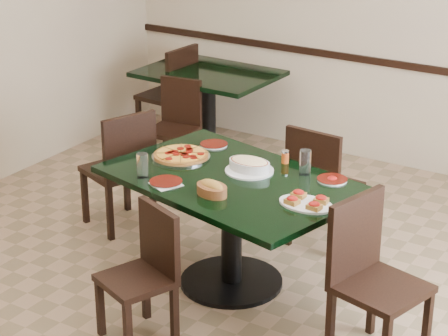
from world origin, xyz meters
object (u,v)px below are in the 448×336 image
Objects in this scene: pepperoni_pizza at (181,155)px; bruschetta_platter at (306,202)px; chair_near at (146,267)px; back_chair_near at (176,122)px; main_table at (232,204)px; bread_basket at (212,189)px; lasagna_casserole at (249,165)px; chair_far at (320,181)px; chair_left at (123,164)px; back_chair_left at (173,90)px; chair_right at (369,270)px; back_table at (209,96)px.

bruschetta_platter is at bearing -12.83° from pepperoni_pizza.
back_chair_near is (-1.33, 2.19, -0.00)m from chair_near.
main_table is 0.63m from bruschetta_platter.
main_table is 7.17× the size of bread_basket.
lasagna_casserole is 0.60m from bruschetta_platter.
bread_basket reaches higher than chair_near.
pepperoni_pizza is (-0.70, -0.66, 0.27)m from chair_far.
chair_left is at bearing 174.57° from lasagna_casserole.
chair_near is 1.00m from bruschetta_platter.
chair_far reaches higher than back_chair_near.
bread_basket is 0.57m from bruschetta_platter.
back_chair_left is (-0.74, 1.68, 0.01)m from chair_left.
chair_right is at bearing 132.63° from chair_far.
back_table is 3.06× the size of pepperoni_pizza.
bread_basket is (-1.02, -0.02, 0.26)m from chair_right.
back_table is 0.40m from back_chair_left.
back_chair_near is at bearing -86.63° from back_table.
chair_near and back_chair_near have the same top height.
chair_far is at bearing 93.81° from bread_basket.
lasagna_casserole is 1.28× the size of bread_basket.
chair_far is at bearing 64.05° from back_chair_left.
chair_near is 3.27× the size of bread_basket.
main_table and back_table have the same top height.
bread_basket is at bearing -56.08° from back_chair_near.
back_table is 1.49× the size of chair_near.
chair_left is 0.70m from pepperoni_pizza.
lasagna_casserole is 0.90× the size of bruschetta_platter.
main_table is 1.47× the size of back_table.
lasagna_casserole is at bearing 77.16° from chair_far.
lasagna_casserole reaches higher than pepperoni_pizza.
lasagna_casserole reaches higher than chair_near.
chair_far is 1.12× the size of chair_near.
back_table is at bearing 62.63° from chair_right.
back_table is at bearing -147.80° from chair_left.
bread_basket reaches higher than pepperoni_pizza.
chair_near is at bearing -91.78° from bread_basket.
chair_left is 1.19m from back_chair_near.
chair_right reaches higher than chair_far.
chair_right is (1.16, 0.50, 0.09)m from chair_near.
pepperoni_pizza is (0.63, -0.17, 0.26)m from chair_left.
back_chair_left is at bearing 144.32° from bread_basket.
bruschetta_platter is (-0.47, 0.15, 0.25)m from chair_right.
back_chair_near is at bearing 142.29° from chair_near.
back_chair_left is 2.32m from pepperoni_pizza.
back_table is 2.10m from pepperoni_pizza.
pepperoni_pizza is 1.08m from bruschetta_platter.
chair_left is 1.75m from bruschetta_platter.
lasagna_casserole is at bearing 49.86° from back_chair_left.
bread_basket is at bearing -89.08° from lasagna_casserole.
main_table is 2.19× the size of back_chair_near.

